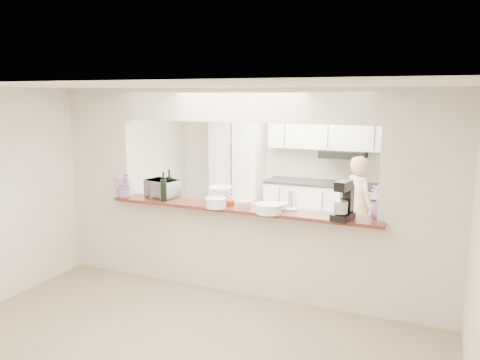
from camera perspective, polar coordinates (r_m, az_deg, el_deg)
The scene contains 19 objects.
floor at distance 6.02m, azimuth 0.17°, elevation -13.32°, with size 6.00×6.00×0.00m, color tan.
tile_overlay at distance 7.37m, azimuth 4.89°, elevation -8.76°, with size 5.00×2.90×0.01m, color beige.
partition at distance 5.59m, azimuth 0.17°, elevation 0.73°, with size 5.00×0.15×2.50m.
bar_counter at distance 5.81m, azimuth 0.15°, elevation -8.13°, with size 3.40×0.38×1.09m.
kitchen_cabinets at distance 8.27m, azimuth 6.30°, elevation 0.28°, with size 3.15×0.62×2.25m.
refrigerator at distance 7.89m, azimuth 21.87°, elevation -1.84°, with size 0.75×0.70×1.70m, color #A1A1A6.
flower_left at distance 6.29m, azimuth -13.93°, elevation -0.58°, with size 0.30×0.26×0.33m, color pink.
wine_bottle_a at distance 6.17m, azimuth -8.60°, elevation -0.81°, with size 0.07×0.07×0.37m.
wine_bottle_b at distance 5.96m, azimuth -9.29°, elevation -1.21°, with size 0.07×0.07×0.37m.
toaster_oven at distance 6.21m, azimuth -9.48°, elevation -1.03°, with size 0.42×0.28×0.23m, color #B3B2B8.
serving_bowls at distance 5.81m, azimuth -2.37°, elevation -1.85°, with size 0.27×0.27×0.20m, color white.
plate_stack_a at distance 5.59m, azimuth -2.95°, elevation -2.78°, with size 0.26×0.26×0.12m.
plate_stack_b at distance 5.34m, azimuth 3.55°, elevation -3.47°, with size 0.31×0.31×0.11m.
red_bowl at distance 5.69m, azimuth -1.34°, elevation -2.80°, with size 0.14×0.14×0.06m, color maroon.
tan_bowl at distance 5.62m, azimuth 0.52°, elevation -2.93°, with size 0.16×0.16×0.07m, color #C6AC8B.
utensil_caddy at distance 5.51m, azimuth 5.78°, elevation -2.62°, with size 0.28×0.21×0.23m.
stand_mixer at distance 5.15m, azimuth 12.55°, elevation -2.65°, with size 0.24×0.32×0.43m.
flower_right at distance 5.29m, azimuth 16.61°, elevation -2.62°, with size 0.20×0.20×0.36m, color #A561B5.
person at distance 7.35m, azimuth 14.27°, elevation -3.05°, with size 0.55×0.36×1.50m, color tan.
Camera 1 is at (2.13, -5.08, 2.43)m, focal length 35.00 mm.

